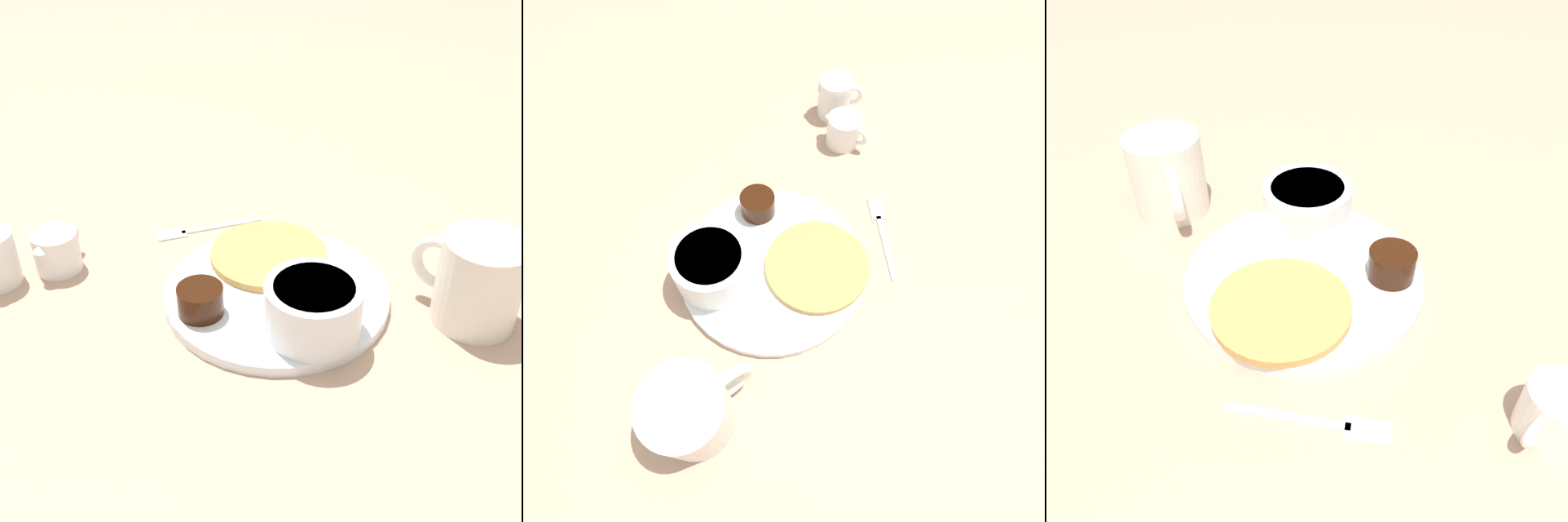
% 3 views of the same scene
% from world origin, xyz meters
% --- Properties ---
extents(ground_plane, '(4.00, 4.00, 0.00)m').
position_xyz_m(ground_plane, '(0.00, 0.00, 0.00)').
color(ground_plane, tan).
extents(plate, '(0.24, 0.24, 0.01)m').
position_xyz_m(plate, '(0.00, 0.00, 0.01)').
color(plate, white).
rests_on(plate, ground_plane).
extents(pancake_stack, '(0.13, 0.13, 0.01)m').
position_xyz_m(pancake_stack, '(0.00, -0.06, 0.02)').
color(pancake_stack, tan).
rests_on(pancake_stack, plate).
extents(bowl, '(0.10, 0.10, 0.06)m').
position_xyz_m(bowl, '(-0.02, 0.07, 0.04)').
color(bowl, white).
rests_on(bowl, plate).
extents(syrup_cup, '(0.05, 0.05, 0.03)m').
position_xyz_m(syrup_cup, '(0.08, 0.03, 0.03)').
color(syrup_cup, black).
rests_on(syrup_cup, plate).
extents(butter_ramekin, '(0.05, 0.05, 0.04)m').
position_xyz_m(butter_ramekin, '(-0.01, 0.09, 0.03)').
color(butter_ramekin, white).
rests_on(butter_ramekin, plate).
extents(coffee_mug, '(0.10, 0.10, 0.10)m').
position_xyz_m(coffee_mug, '(-0.19, 0.06, 0.05)').
color(coffee_mug, silver).
rests_on(coffee_mug, ground_plane).
extents(creamer_pitcher_near, '(0.05, 0.07, 0.05)m').
position_xyz_m(creamer_pitcher_near, '(0.24, -0.09, 0.02)').
color(creamer_pitcher_near, white).
rests_on(creamer_pitcher_near, ground_plane).
extents(fork, '(0.14, 0.04, 0.00)m').
position_xyz_m(fork, '(0.08, -0.15, 0.00)').
color(fork, silver).
rests_on(fork, ground_plane).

